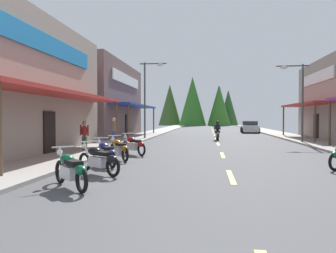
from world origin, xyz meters
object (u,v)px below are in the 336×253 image
Objects in this scene: motorcycle_parked_left_2 at (106,153)px; parked_car_curbside at (250,127)px; streetlamp_left at (149,89)px; streetlamp_right at (297,91)px; motorcycle_parked_left_4 at (133,145)px; motorcycle_parked_left_1 at (99,159)px; rider_cruising_lead at (217,132)px; motorcycle_parked_left_0 at (70,169)px; pedestrian_browsing at (114,129)px; motorcycle_parked_left_3 at (119,149)px; pedestrian_by_shop at (84,134)px.

motorcycle_parked_left_2 is 0.41× the size of parked_car_curbside.
streetlamp_left is 1.45× the size of parked_car_curbside.
motorcycle_parked_left_4 is at bearing -139.36° from streetlamp_right.
motorcycle_parked_left_1 is 16.96m from rider_cruising_lead.
motorcycle_parked_left_1 and motorcycle_parked_left_2 have the same top height.
motorcycle_parked_left_1 is (0.03, 2.06, 0.00)m from motorcycle_parked_left_0.
motorcycle_parked_left_0 is at bearing -121.21° from streetlamp_right.
motorcycle_parked_left_1 is at bearing 154.41° from motorcycle_parked_left_2.
streetlamp_left is 3.51× the size of pedestrian_browsing.
streetlamp_right is at bearing -172.86° from parked_car_curbside.
motorcycle_parked_left_3 is (0.05, 1.68, 0.00)m from motorcycle_parked_left_2.
parked_car_curbside is (8.44, 31.93, 0.20)m from motorcycle_parked_left_0.
rider_cruising_lead reaches higher than motorcycle_parked_left_3.
streetlamp_right is 14.89m from pedestrian_by_shop.
streetlamp_left is 3.94× the size of motorcycle_parked_left_4.
rider_cruising_lead is (4.55, 14.61, 0.17)m from motorcycle_parked_left_2.
motorcycle_parked_left_4 is 25.81m from parked_car_curbside.
streetlamp_right is 3.11× the size of motorcycle_parked_left_2.
motorcycle_parked_left_1 is 1.00× the size of pedestrian_browsing.
parked_car_curbside reaches higher than motorcycle_parked_left_2.
streetlamp_right is 14.74m from motorcycle_parked_left_3.
rider_cruising_lead is (-5.44, 2.53, -3.02)m from streetlamp_right.
motorcycle_parked_left_4 is at bearing -98.57° from pedestrian_browsing.
rider_cruising_lead is 1.19× the size of pedestrian_browsing.
motorcycle_parked_left_0 is at bearing 148.11° from motorcycle_parked_left_2.
parked_car_curbside reaches higher than motorcycle_parked_left_0.
motorcycle_parked_left_2 is at bearing 165.39° from parked_car_curbside.
motorcycle_parked_left_3 is 7.22m from pedestrian_browsing.
pedestrian_by_shop is 3.90m from pedestrian_browsing.
streetlamp_right reaches higher than motorcycle_parked_left_0.
motorcycle_parked_left_3 is 0.41× the size of parked_car_curbside.
motorcycle_parked_left_1 and motorcycle_parked_left_3 have the same top height.
rider_cruising_lead reaches higher than motorcycle_parked_left_2.
motorcycle_parked_left_4 is at bearing -40.27° from motorcycle_parked_left_3.
motorcycle_parked_left_1 is at bearing 167.01° from parked_car_curbside.
pedestrian_browsing is at bearing -17.71° from motorcycle_parked_left_4.
streetlamp_right reaches higher than motorcycle_parked_left_1.
rider_cruising_lead reaches higher than motorcycle_parked_left_0.
streetlamp_right is at bearing 139.63° from pedestrian_by_shop.
streetlamp_right is at bearing -18.57° from pedestrian_browsing.
motorcycle_parked_left_3 is 13.70m from rider_cruising_lead.
motorcycle_parked_left_2 is 5.36m from pedestrian_by_shop.
motorcycle_parked_left_4 is at bearing 155.92° from rider_cruising_lead.
motorcycle_parked_left_0 is 12.66m from pedestrian_browsing.
streetlamp_left reaches higher than pedestrian_browsing.
motorcycle_parked_left_1 is 0.84× the size of rider_cruising_lead.
motorcycle_parked_left_3 is 27.78m from parked_car_curbside.
streetlamp_right is 16.29m from parked_car_curbside.
streetlamp_right reaches higher than motorcycle_parked_left_4.
motorcycle_parked_left_0 is at bearing -85.82° from streetlamp_left.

